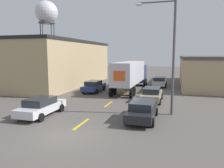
% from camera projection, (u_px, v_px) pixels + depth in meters
% --- Properties ---
extents(ground_plane, '(160.00, 160.00, 0.00)m').
position_uv_depth(ground_plane, '(65.00, 136.00, 12.90)').
color(ground_plane, '#56514C').
extents(road_centerline, '(0.20, 15.37, 0.01)m').
position_uv_depth(road_centerline, '(109.00, 104.00, 21.28)').
color(road_centerline, gold).
rests_on(road_centerline, ground_plane).
extents(warehouse_left, '(12.57, 21.55, 6.90)m').
position_uv_depth(warehouse_left, '(51.00, 63.00, 35.26)').
color(warehouse_left, tan).
rests_on(warehouse_left, ground_plane).
extents(warehouse_right, '(11.83, 19.31, 4.53)m').
position_uv_depth(warehouse_right, '(221.00, 71.00, 33.53)').
color(warehouse_right, tan).
rests_on(warehouse_right, ground_plane).
extents(semi_truck, '(2.87, 12.48, 3.85)m').
position_uv_depth(semi_truck, '(131.00, 73.00, 29.24)').
color(semi_truck, navy).
rests_on(semi_truck, ground_plane).
extents(parked_car_left_far, '(2.02, 4.70, 1.45)m').
position_uv_depth(parked_car_left_far, '(94.00, 86.00, 28.19)').
color(parked_car_left_far, navy).
rests_on(parked_car_left_far, ground_plane).
extents(parked_car_right_far, '(2.02, 4.70, 1.45)m').
position_uv_depth(parked_car_right_far, '(160.00, 81.00, 32.86)').
color(parked_car_right_far, '#B2B2B7').
rests_on(parked_car_right_far, ground_plane).
extents(parked_car_left_near, '(2.02, 4.70, 1.45)m').
position_uv_depth(parked_car_left_near, '(41.00, 106.00, 17.20)').
color(parked_car_left_near, silver).
rests_on(parked_car_left_near, ground_plane).
extents(parked_car_right_near, '(2.02, 4.70, 1.45)m').
position_uv_depth(parked_car_right_near, '(142.00, 110.00, 16.03)').
color(parked_car_right_near, black).
rests_on(parked_car_right_near, ground_plane).
extents(parked_car_right_mid, '(2.02, 4.70, 1.45)m').
position_uv_depth(parked_car_right_mid, '(152.00, 94.00, 22.38)').
color(parked_car_right_mid, tan).
rests_on(parked_car_right_mid, ground_plane).
extents(water_tower, '(6.04, 6.04, 19.11)m').
position_uv_depth(water_tower, '(47.00, 13.00, 58.91)').
color(water_tower, '#47474C').
rests_on(water_tower, ground_plane).
extents(street_lamp, '(3.18, 0.32, 8.95)m').
position_uv_depth(street_lamp, '(169.00, 49.00, 16.94)').
color(street_lamp, '#4C4C51').
rests_on(street_lamp, ground_plane).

